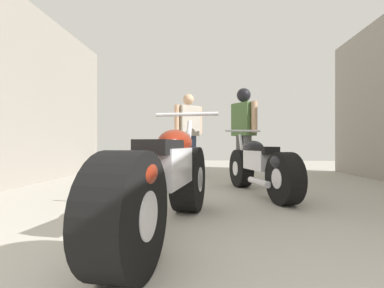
{
  "coord_description": "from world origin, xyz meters",
  "views": [
    {
      "loc": [
        -0.09,
        -0.1,
        0.66
      ],
      "look_at": [
        -0.3,
        3.29,
        0.66
      ],
      "focal_mm": 26.35,
      "sensor_mm": 36.0,
      "label": 1
    }
  ],
  "objects_px": {
    "motorcycle_black_naked": "(260,167)",
    "mechanic_in_blue": "(188,129)",
    "motorcycle_maroon_cruiser": "(166,181)",
    "mechanic_with_helmet": "(244,124)"
  },
  "relations": [
    {
      "from": "motorcycle_black_naked",
      "to": "mechanic_in_blue",
      "type": "xyz_separation_m",
      "value": [
        -1.11,
        2.26,
        0.61
      ]
    },
    {
      "from": "motorcycle_black_naked",
      "to": "mechanic_with_helmet",
      "type": "distance_m",
      "value": 1.88
    },
    {
      "from": "motorcycle_maroon_cruiser",
      "to": "mechanic_with_helmet",
      "type": "distance_m",
      "value": 3.63
    },
    {
      "from": "mechanic_in_blue",
      "to": "motorcycle_black_naked",
      "type": "bearing_deg",
      "value": -63.95
    },
    {
      "from": "motorcycle_maroon_cruiser",
      "to": "motorcycle_black_naked",
      "type": "height_order",
      "value": "motorcycle_maroon_cruiser"
    },
    {
      "from": "motorcycle_black_naked",
      "to": "motorcycle_maroon_cruiser",
      "type": "bearing_deg",
      "value": -120.03
    },
    {
      "from": "motorcycle_black_naked",
      "to": "mechanic_in_blue",
      "type": "relative_size",
      "value": 1.08
    },
    {
      "from": "motorcycle_black_naked",
      "to": "mechanic_in_blue",
      "type": "height_order",
      "value": "mechanic_in_blue"
    },
    {
      "from": "motorcycle_maroon_cruiser",
      "to": "mechanic_with_helmet",
      "type": "height_order",
      "value": "mechanic_with_helmet"
    },
    {
      "from": "mechanic_with_helmet",
      "to": "mechanic_in_blue",
      "type": "bearing_deg",
      "value": 155.2
    }
  ]
}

